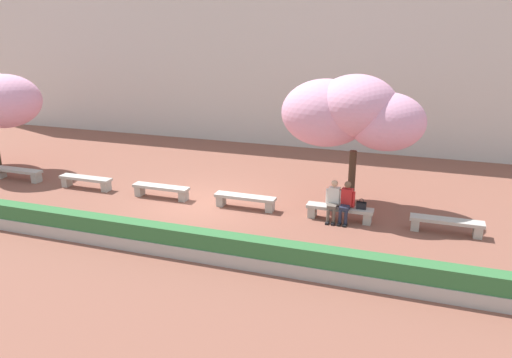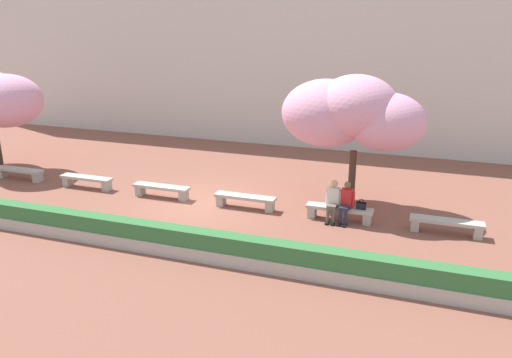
{
  "view_description": "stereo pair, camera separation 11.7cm",
  "coord_description": "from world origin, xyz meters",
  "px_view_note": "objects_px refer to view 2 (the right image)",
  "views": [
    {
      "loc": [
        6.92,
        -14.57,
        6.06
      ],
      "look_at": [
        1.89,
        0.2,
        1.0
      ],
      "focal_mm": 35.0,
      "sensor_mm": 36.0,
      "label": 1
    },
    {
      "loc": [
        7.03,
        -14.54,
        6.06
      ],
      "look_at": [
        1.89,
        0.2,
        1.0
      ],
      "focal_mm": 35.0,
      "sensor_mm": 36.0,
      "label": 2
    }
  ],
  "objects_px": {
    "stone_bench_far_east": "(446,224)",
    "person_seated_left": "(333,199)",
    "cherry_tree_main": "(351,113)",
    "stone_bench_center": "(161,189)",
    "handbag": "(361,205)",
    "person_seated_right": "(346,201)",
    "stone_bench_near_west": "(87,180)",
    "stone_bench_east_end": "(339,211)",
    "stone_bench_west_end": "(19,172)",
    "stone_bench_near_east": "(245,200)"
  },
  "relations": [
    {
      "from": "stone_bench_east_end",
      "to": "person_seated_left",
      "type": "distance_m",
      "value": 0.44
    },
    {
      "from": "person_seated_left",
      "to": "stone_bench_near_east",
      "type": "bearing_deg",
      "value": 178.96
    },
    {
      "from": "stone_bench_west_end",
      "to": "stone_bench_near_west",
      "type": "distance_m",
      "value": 3.14
    },
    {
      "from": "person_seated_left",
      "to": "stone_bench_far_east",
      "type": "bearing_deg",
      "value": 0.92
    },
    {
      "from": "person_seated_left",
      "to": "handbag",
      "type": "xyz_separation_m",
      "value": [
        0.85,
        0.08,
        -0.12
      ]
    },
    {
      "from": "person_seated_left",
      "to": "cherry_tree_main",
      "type": "bearing_deg",
      "value": 83.73
    },
    {
      "from": "stone_bench_far_east",
      "to": "person_seated_left",
      "type": "bearing_deg",
      "value": -179.08
    },
    {
      "from": "stone_bench_far_east",
      "to": "person_seated_right",
      "type": "bearing_deg",
      "value": -178.97
    },
    {
      "from": "stone_bench_near_west",
      "to": "person_seated_right",
      "type": "xyz_separation_m",
      "value": [
        9.63,
        -0.05,
        0.39
      ]
    },
    {
      "from": "stone_bench_near_west",
      "to": "person_seated_left",
      "type": "relative_size",
      "value": 1.61
    },
    {
      "from": "person_seated_right",
      "to": "cherry_tree_main",
      "type": "distance_m",
      "value": 2.89
    },
    {
      "from": "stone_bench_near_east",
      "to": "person_seated_left",
      "type": "xyz_separation_m",
      "value": [
        2.94,
        -0.05,
        0.39
      ]
    },
    {
      "from": "stone_bench_near_east",
      "to": "stone_bench_west_end",
      "type": "bearing_deg",
      "value": 180.0
    },
    {
      "from": "stone_bench_near_east",
      "to": "stone_bench_east_end",
      "type": "bearing_deg",
      "value": 0.0
    },
    {
      "from": "stone_bench_near_west",
      "to": "stone_bench_center",
      "type": "relative_size",
      "value": 1.0
    },
    {
      "from": "stone_bench_west_end",
      "to": "handbag",
      "type": "relative_size",
      "value": 6.12
    },
    {
      "from": "stone_bench_east_end",
      "to": "person_seated_right",
      "type": "bearing_deg",
      "value": -15.33
    },
    {
      "from": "stone_bench_far_east",
      "to": "stone_bench_west_end",
      "type": "bearing_deg",
      "value": 180.0
    },
    {
      "from": "stone_bench_near_west",
      "to": "handbag",
      "type": "relative_size",
      "value": 6.12
    },
    {
      "from": "stone_bench_center",
      "to": "cherry_tree_main",
      "type": "xyz_separation_m",
      "value": [
        6.25,
        1.46,
        2.84
      ]
    },
    {
      "from": "stone_bench_center",
      "to": "stone_bench_east_end",
      "type": "distance_m",
      "value": 6.29
    },
    {
      "from": "stone_bench_near_west",
      "to": "handbag",
      "type": "height_order",
      "value": "handbag"
    },
    {
      "from": "person_seated_left",
      "to": "cherry_tree_main",
      "type": "height_order",
      "value": "cherry_tree_main"
    },
    {
      "from": "stone_bench_far_east",
      "to": "person_seated_right",
      "type": "distance_m",
      "value": 2.98
    },
    {
      "from": "stone_bench_far_east",
      "to": "cherry_tree_main",
      "type": "distance_m",
      "value": 4.51
    },
    {
      "from": "person_seated_right",
      "to": "stone_bench_far_east",
      "type": "bearing_deg",
      "value": 1.03
    },
    {
      "from": "stone_bench_near_east",
      "to": "stone_bench_east_end",
      "type": "height_order",
      "value": "same"
    },
    {
      "from": "person_seated_right",
      "to": "cherry_tree_main",
      "type": "xyz_separation_m",
      "value": [
        -0.23,
        1.52,
        2.45
      ]
    },
    {
      "from": "stone_bench_far_east",
      "to": "handbag",
      "type": "height_order",
      "value": "handbag"
    },
    {
      "from": "stone_bench_far_east",
      "to": "person_seated_left",
      "type": "relative_size",
      "value": 1.61
    },
    {
      "from": "stone_bench_west_end",
      "to": "person_seated_left",
      "type": "relative_size",
      "value": 1.61
    },
    {
      "from": "stone_bench_west_end",
      "to": "stone_bench_near_east",
      "type": "bearing_deg",
      "value": 0.0
    },
    {
      "from": "stone_bench_west_end",
      "to": "stone_bench_east_end",
      "type": "height_order",
      "value": "same"
    },
    {
      "from": "stone_bench_near_west",
      "to": "person_seated_left",
      "type": "bearing_deg",
      "value": -0.33
    },
    {
      "from": "stone_bench_near_west",
      "to": "stone_bench_far_east",
      "type": "relative_size",
      "value": 1.0
    },
    {
      "from": "stone_bench_east_end",
      "to": "person_seated_left",
      "type": "height_order",
      "value": "person_seated_left"
    },
    {
      "from": "stone_bench_west_end",
      "to": "stone_bench_far_east",
      "type": "height_order",
      "value": "same"
    },
    {
      "from": "person_seated_left",
      "to": "handbag",
      "type": "bearing_deg",
      "value": 5.4
    },
    {
      "from": "stone_bench_center",
      "to": "stone_bench_far_east",
      "type": "distance_m",
      "value": 9.43
    },
    {
      "from": "person_seated_right",
      "to": "handbag",
      "type": "xyz_separation_m",
      "value": [
        0.46,
        0.08,
        -0.12
      ]
    },
    {
      "from": "handbag",
      "to": "cherry_tree_main",
      "type": "bearing_deg",
      "value": 115.54
    },
    {
      "from": "stone_bench_near_west",
      "to": "stone_bench_east_end",
      "type": "xyz_separation_m",
      "value": [
        9.43,
        0.0,
        0.0
      ]
    },
    {
      "from": "handbag",
      "to": "stone_bench_center",
      "type": "bearing_deg",
      "value": -179.78
    },
    {
      "from": "handbag",
      "to": "stone_bench_far_east",
      "type": "bearing_deg",
      "value": -0.62
    },
    {
      "from": "stone_bench_near_west",
      "to": "stone_bench_east_end",
      "type": "height_order",
      "value": "same"
    },
    {
      "from": "stone_bench_west_end",
      "to": "stone_bench_near_east",
      "type": "distance_m",
      "value": 9.43
    },
    {
      "from": "stone_bench_near_west",
      "to": "person_seated_left",
      "type": "distance_m",
      "value": 9.24
    },
    {
      "from": "stone_bench_center",
      "to": "person_seated_right",
      "type": "distance_m",
      "value": 6.49
    },
    {
      "from": "cherry_tree_main",
      "to": "stone_bench_east_end",
      "type": "bearing_deg",
      "value": -88.62
    },
    {
      "from": "stone_bench_center",
      "to": "stone_bench_near_east",
      "type": "bearing_deg",
      "value": 0.0
    }
  ]
}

